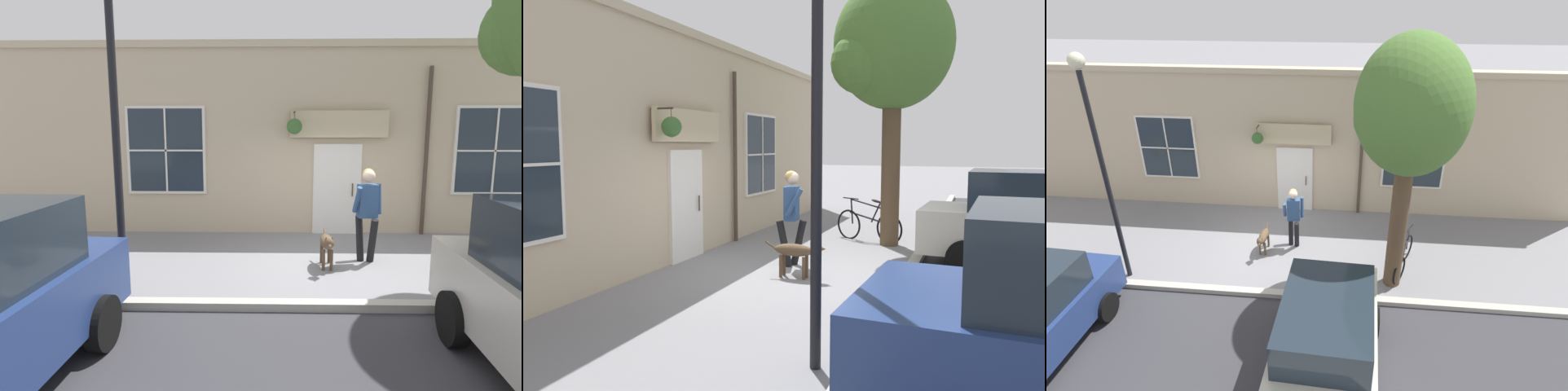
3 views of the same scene
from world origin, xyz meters
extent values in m
plane|color=gray|center=(0.00, 0.00, 0.00)|extent=(90.00, 90.00, 0.00)
cube|color=#B2ADA3|center=(2.00, 0.00, 0.06)|extent=(0.20, 28.00, 0.12)
cube|color=#C6B293|center=(-2.35, 0.00, 2.12)|extent=(0.30, 18.00, 4.23)
cube|color=#C6B293|center=(-2.35, 0.00, 4.31)|extent=(0.42, 18.00, 0.16)
cube|color=white|center=(-2.18, 0.29, 1.05)|extent=(0.10, 1.10, 2.10)
cube|color=#232D38|center=(-2.15, 0.29, 1.00)|extent=(0.03, 0.90, 1.90)
cylinder|color=#47382D|center=(-2.09, 0.64, 1.05)|extent=(0.03, 0.03, 0.30)
cube|color=beige|center=(-2.08, 0.29, 2.55)|extent=(0.08, 2.20, 0.60)
cylinder|color=#47382D|center=(-2.12, 2.29, 1.91)|extent=(0.09, 0.09, 3.81)
cylinder|color=#47382D|center=(-1.96, -0.73, 2.80)|extent=(0.44, 0.04, 0.04)
cylinder|color=#47382D|center=(-1.78, -0.73, 2.62)|extent=(0.01, 0.01, 0.34)
cone|color=#2D2823|center=(-1.78, -0.73, 2.40)|extent=(0.32, 0.32, 0.18)
sphere|color=#3D6B33|center=(-1.78, -0.73, 2.49)|extent=(0.34, 0.34, 0.34)
cube|color=white|center=(-2.18, -3.67, 1.95)|extent=(0.08, 1.82, 2.02)
cube|color=#232D38|center=(-2.15, -3.67, 1.95)|extent=(0.03, 1.70, 1.90)
cube|color=white|center=(-2.13, -3.67, 1.95)|extent=(0.04, 0.04, 1.90)
cube|color=white|center=(-2.13, -3.67, 1.95)|extent=(0.04, 1.70, 0.04)
cube|color=white|center=(-2.18, 3.84, 1.95)|extent=(0.08, 1.82, 2.02)
cube|color=#232D38|center=(-2.15, 3.84, 1.95)|extent=(0.03, 1.70, 1.90)
cube|color=white|center=(-2.13, 3.84, 1.95)|extent=(0.04, 0.04, 1.90)
cube|color=white|center=(-2.13, 3.84, 1.95)|extent=(0.04, 1.70, 0.04)
cylinder|color=black|center=(0.00, 0.61, 0.42)|extent=(0.31, 0.17, 0.85)
cylinder|color=black|center=(-0.21, 0.42, 0.42)|extent=(0.31, 0.17, 0.85)
cube|color=#2D4C7A|center=(-0.10, 0.51, 1.14)|extent=(0.26, 0.36, 0.61)
sphere|color=beige|center=(-0.08, 0.52, 1.60)|extent=(0.23, 0.23, 0.23)
sphere|color=tan|center=(-0.11, 0.51, 1.62)|extent=(0.22, 0.22, 0.22)
cylinder|color=#2D4C7A|center=(-0.17, 0.74, 1.17)|extent=(0.17, 0.10, 0.57)
cylinder|color=#2D4C7A|center=(0.02, 0.30, 1.19)|extent=(0.34, 0.12, 0.52)
ellipsoid|color=brown|center=(0.22, -0.26, 0.46)|extent=(0.70, 0.26, 0.21)
cylinder|color=brown|center=(0.43, -0.20, 0.19)|extent=(0.06, 0.06, 0.37)
cylinder|color=brown|center=(0.42, -0.33, 0.19)|extent=(0.06, 0.06, 0.37)
cylinder|color=brown|center=(0.02, -0.18, 0.19)|extent=(0.06, 0.06, 0.37)
cylinder|color=brown|center=(0.01, -0.32, 0.19)|extent=(0.06, 0.06, 0.37)
sphere|color=brown|center=(0.62, -0.27, 0.54)|extent=(0.17, 0.17, 0.17)
cone|color=brown|center=(0.73, -0.28, 0.52)|extent=(0.10, 0.09, 0.09)
cone|color=brown|center=(0.62, -0.22, 0.62)|extent=(0.06, 0.06, 0.07)
cone|color=brown|center=(0.61, -0.32, 0.62)|extent=(0.06, 0.06, 0.07)
cylinder|color=brown|center=(-0.20, -0.24, 0.51)|extent=(0.21, 0.04, 0.14)
cylinder|color=black|center=(3.06, -3.12, 0.31)|extent=(0.63, 0.21, 0.62)
cylinder|color=black|center=(2.86, 0.81, 0.31)|extent=(0.63, 0.21, 0.62)
cylinder|color=black|center=(1.60, -3.40, 2.49)|extent=(0.11, 0.11, 4.97)
camera|label=1|loc=(7.23, -1.28, 2.43)|focal=28.00mm
camera|label=2|loc=(3.06, -8.01, 2.20)|focal=35.00mm
camera|label=3|loc=(9.21, 1.81, 6.44)|focal=28.00mm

